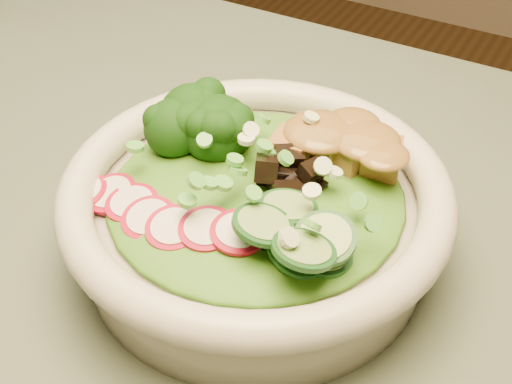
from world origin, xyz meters
The scene contains 10 objects.
dining_table centered at (0.00, 0.00, 0.64)m, with size 1.20×0.80×0.75m.
salad_bowl centered at (0.15, 0.05, 0.79)m, with size 0.27×0.27×0.07m.
lettuce_bed centered at (0.15, 0.05, 0.81)m, with size 0.20×0.20×0.02m, color #2D5E13.
broccoli_florets centered at (0.10, 0.08, 0.83)m, with size 0.08×0.07×0.04m, color black, non-canonical shape.
radish_slices centered at (0.12, -0.01, 0.81)m, with size 0.11×0.04×0.02m, color maroon, non-canonical shape.
cucumber_slices centered at (0.21, 0.01, 0.82)m, with size 0.07×0.07×0.04m, color #78A35A, non-canonical shape.
mushroom_heap centered at (0.16, 0.06, 0.82)m, with size 0.07×0.07×0.04m, color black, non-canonical shape.
tofu_cubes centered at (0.19, 0.10, 0.82)m, with size 0.09×0.06×0.04m, color #945A31, non-canonical shape.
peanut_sauce centered at (0.19, 0.10, 0.83)m, with size 0.07×0.06×0.02m, color brown.
scallion_garnish centered at (0.15, 0.05, 0.83)m, with size 0.19×0.19×0.02m, color #54AF3E, non-canonical shape.
Camera 1 is at (0.33, -0.27, 1.12)m, focal length 50.00 mm.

